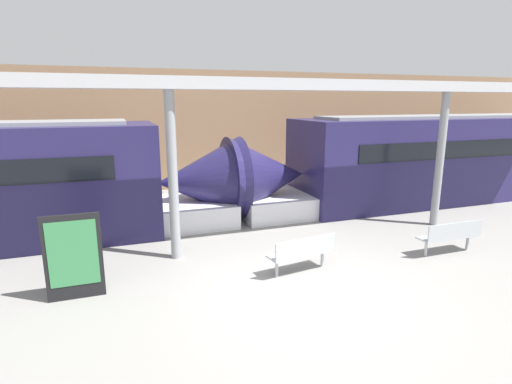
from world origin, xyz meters
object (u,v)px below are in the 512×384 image
at_px(trash_bin, 84,262).
at_px(poster_board, 74,257).
at_px(bench_far, 451,235).
at_px(support_column_near, 173,177).
at_px(support_column_far, 440,161).
at_px(bench_near, 303,251).
at_px(train_left, 457,158).

height_order(trash_bin, poster_board, poster_board).
bearing_deg(bench_far, support_column_near, 162.44).
bearing_deg(bench_far, trash_bin, 170.60).
height_order(poster_board, support_column_far, support_column_far).
relative_size(bench_near, support_column_near, 0.40).
height_order(trash_bin, support_column_near, support_column_near).
xyz_separation_m(bench_near, bench_far, (3.95, -0.22, 0.00)).
distance_m(train_left, poster_board, 14.19).
relative_size(bench_far, support_column_near, 0.42).
xyz_separation_m(bench_near, support_column_near, (-2.49, 1.83, 1.49)).
distance_m(train_left, support_column_near, 11.76).
relative_size(train_left, bench_near, 11.77).
bearing_deg(bench_near, trash_bin, 156.65).
distance_m(train_left, trash_bin, 13.91).
bearing_deg(train_left, trash_bin, -165.94).
relative_size(bench_near, bench_far, 0.95).
height_order(bench_far, poster_board, poster_board).
xyz_separation_m(bench_near, support_column_far, (5.37, 1.83, 1.49)).
distance_m(bench_far, poster_board, 8.58).
xyz_separation_m(train_left, bench_near, (-8.94, -4.56, -1.02)).
bearing_deg(train_left, bench_far, -136.23).
distance_m(bench_far, trash_bin, 8.57).
xyz_separation_m(train_left, support_column_near, (-11.43, -2.73, 0.47)).
distance_m(trash_bin, poster_board, 0.92).
bearing_deg(support_column_near, train_left, 13.44).
bearing_deg(support_column_far, bench_near, -161.20).
bearing_deg(bench_near, poster_board, 166.60).
relative_size(trash_bin, support_column_near, 0.20).
distance_m(trash_bin, support_column_far, 10.03).
distance_m(bench_near, poster_board, 4.63).
height_order(bench_far, support_column_far, support_column_far).
xyz_separation_m(train_left, bench_far, (-4.99, -4.78, -1.02)).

